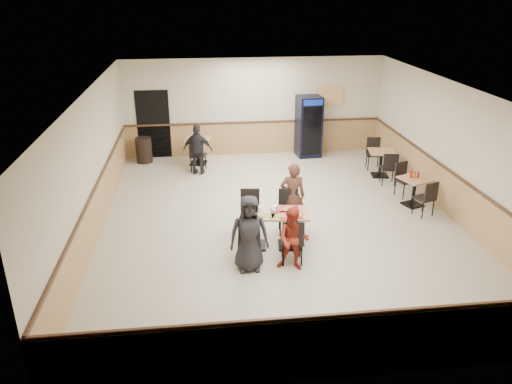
{
  "coord_description": "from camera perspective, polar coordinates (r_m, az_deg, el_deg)",
  "views": [
    {
      "loc": [
        -1.76,
        -10.15,
        4.99
      ],
      "look_at": [
        -0.6,
        -0.5,
        0.95
      ],
      "focal_mm": 35.0,
      "sensor_mm": 36.0,
      "label": 1
    }
  ],
  "objects": [
    {
      "name": "side_table_far_chair_south",
      "position": [
        13.87,
        14.91,
        2.74
      ],
      "size": [
        0.5,
        0.5,
        0.93
      ],
      "primitive_type": null,
      "rotation": [
        0.0,
        0.0,
        2.97
      ],
      "color": "black",
      "rests_on": "ground"
    },
    {
      "name": "lone_diner",
      "position": [
        14.14,
        -6.66,
        4.82
      ],
      "size": [
        0.9,
        0.56,
        1.43
      ],
      "primitive_type": "imported",
      "rotation": [
        0.0,
        0.0,
        2.88
      ],
      "color": "black",
      "rests_on": "ground"
    },
    {
      "name": "pepsi_cooler",
      "position": [
        15.67,
        6.03,
        7.46
      ],
      "size": [
        0.77,
        0.77,
        1.88
      ],
      "rotation": [
        0.0,
        0.0,
        0.08
      ],
      "color": "black",
      "rests_on": "ground"
    },
    {
      "name": "back_table_chair_lone",
      "position": [
        14.46,
        -6.63,
        4.27
      ],
      "size": [
        0.55,
        0.55,
        0.98
      ],
      "primitive_type": null,
      "rotation": [
        0.0,
        0.0,
        2.9
      ],
      "color": "black",
      "rests_on": "ground"
    },
    {
      "name": "ground",
      "position": [
        11.45,
        2.68,
        -3.29
      ],
      "size": [
        10.0,
        10.0,
        0.0
      ],
      "primitive_type": "plane",
      "color": "beige",
      "rests_on": "ground"
    },
    {
      "name": "side_table_near_chair_south",
      "position": [
        12.19,
        18.68,
        -0.58
      ],
      "size": [
        0.53,
        0.53,
        0.89
      ],
      "primitive_type": null,
      "rotation": [
        0.0,
        0.0,
        3.48
      ],
      "color": "black",
      "rests_on": "ground"
    },
    {
      "name": "side_table_far",
      "position": [
        14.38,
        14.1,
        3.62
      ],
      "size": [
        0.79,
        0.79,
        0.74
      ],
      "rotation": [
        0.0,
        0.0,
        -0.17
      ],
      "color": "black",
      "rests_on": "ground"
    },
    {
      "name": "trash_bin",
      "position": [
        15.5,
        -12.68,
        4.69
      ],
      "size": [
        0.48,
        0.48,
        0.76
      ],
      "primitive_type": "cylinder",
      "color": "black",
      "rests_on": "ground"
    },
    {
      "name": "room_shell",
      "position": [
        13.9,
        8.26,
        3.83
      ],
      "size": [
        10.0,
        10.0,
        10.0
      ],
      "color": "silver",
      "rests_on": "ground"
    },
    {
      "name": "diner_man_opposite",
      "position": [
        10.85,
        4.2,
        -0.47
      ],
      "size": [
        0.59,
        0.43,
        1.51
      ],
      "primitive_type": "imported",
      "rotation": [
        0.0,
        0.0,
        3.01
      ],
      "color": "#4F2E21",
      "rests_on": "ground"
    },
    {
      "name": "side_table_far_chair_north",
      "position": [
        14.91,
        13.32,
        4.28
      ],
      "size": [
        0.5,
        0.5,
        0.93
      ],
      "primitive_type": null,
      "rotation": [
        0.0,
        0.0,
        -0.17
      ],
      "color": "black",
      "rests_on": "ground"
    },
    {
      "name": "main_chairs",
      "position": [
        10.14,
        1.6,
        -3.78
      ],
      "size": [
        1.47,
        1.83,
        0.98
      ],
      "rotation": [
        0.0,
        0.0,
        -0.12
      ],
      "color": "black",
      "rests_on": "ground"
    },
    {
      "name": "condiment_caddy",
      "position": [
        12.57,
        17.61,
        1.96
      ],
      "size": [
        0.23,
        0.06,
        0.2
      ],
      "color": "red",
      "rests_on": "side_table_near"
    },
    {
      "name": "side_table_near_chair_north",
      "position": [
        13.13,
        16.68,
        1.33
      ],
      "size": [
        0.53,
        0.53,
        0.89
      ],
      "primitive_type": null,
      "rotation": [
        0.0,
        0.0,
        0.34
      ],
      "color": "black",
      "rests_on": "ground"
    },
    {
      "name": "diner_woman_left",
      "position": [
        9.24,
        -0.79,
        -4.76
      ],
      "size": [
        0.74,
        0.48,
        1.49
      ],
      "primitive_type": "imported",
      "rotation": [
        0.0,
        0.0,
        0.01
      ],
      "color": "black",
      "rests_on": "ground"
    },
    {
      "name": "diner_woman_right",
      "position": [
        9.33,
        4.29,
        -5.41
      ],
      "size": [
        0.72,
        0.64,
        1.25
      ],
      "primitive_type": "imported",
      "rotation": [
        0.0,
        0.0,
        -0.32
      ],
      "color": "maroon",
      "rests_on": "ground"
    },
    {
      "name": "back_table",
      "position": [
        15.04,
        -6.66,
        5.09
      ],
      "size": [
        0.87,
        0.87,
        0.77
      ],
      "rotation": [
        0.0,
        0.0,
        -0.24
      ],
      "color": "black",
      "rests_on": "ground"
    },
    {
      "name": "tabletop_clutter",
      "position": [
        9.96,
        2.4,
        -2.34
      ],
      "size": [
        1.2,
        0.67,
        0.12
      ],
      "rotation": [
        0.0,
        0.0,
        -0.12
      ],
      "color": "red",
      "rests_on": "main_table"
    },
    {
      "name": "main_table",
      "position": [
        10.13,
        1.89,
        -3.66
      ],
      "size": [
        1.51,
        0.89,
        0.77
      ],
      "rotation": [
        0.0,
        0.0,
        -0.12
      ],
      "color": "black",
      "rests_on": "ground"
    },
    {
      "name": "side_table_near",
      "position": [
        12.65,
        17.65,
        0.51
      ],
      "size": [
        0.84,
        0.84,
        0.7
      ],
      "rotation": [
        0.0,
        0.0,
        0.34
      ],
      "color": "black",
      "rests_on": "ground"
    }
  ]
}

